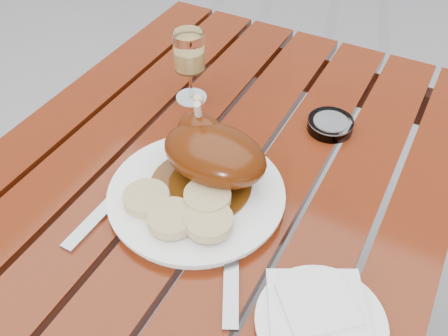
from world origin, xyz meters
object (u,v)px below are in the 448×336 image
(wine_glass, at_px, (190,67))
(side_plate, at_px, (320,323))
(ashtray, at_px, (330,125))
(dinner_plate, at_px, (197,195))
(table, at_px, (201,310))

(wine_glass, relative_size, side_plate, 0.85)
(wine_glass, distance_m, ashtray, 0.30)
(wine_glass, relative_size, ashtray, 1.71)
(dinner_plate, height_order, ashtray, ashtray)
(side_plate, bearing_deg, ashtray, 107.52)
(wine_glass, bearing_deg, ashtray, 7.58)
(dinner_plate, distance_m, side_plate, 0.29)
(dinner_plate, xyz_separation_m, side_plate, (0.26, -0.12, -0.00))
(dinner_plate, bearing_deg, ashtray, 64.04)
(wine_glass, bearing_deg, dinner_plate, -57.66)
(ashtray, bearing_deg, table, -117.88)
(dinner_plate, relative_size, ashtray, 3.35)
(table, distance_m, side_plate, 0.49)
(table, relative_size, dinner_plate, 4.08)
(table, distance_m, ashtray, 0.49)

